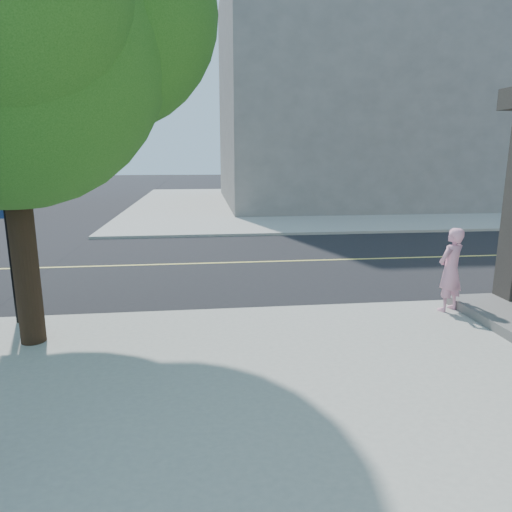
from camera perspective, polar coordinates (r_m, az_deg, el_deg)
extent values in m
plane|color=black|center=(9.93, -26.36, -7.42)|extent=(140.00, 140.00, 0.00)
cube|color=black|center=(14.07, -20.41, -1.27)|extent=(140.00, 9.00, 0.01)
cube|color=#9A9B91|center=(32.10, 11.72, 6.68)|extent=(29.00, 25.00, 0.12)
cube|color=slate|center=(32.83, 12.88, 19.11)|extent=(18.00, 16.00, 14.00)
imported|color=pink|center=(9.75, 23.22, -1.60)|extent=(0.73, 0.63, 1.68)
cylinder|color=black|center=(8.10, -27.41, 3.64)|extent=(0.40, 0.40, 3.98)
sphere|color=#2C641C|center=(8.19, -29.40, 22.26)|extent=(4.86, 4.86, 4.86)
sphere|color=#2C641C|center=(8.62, -18.90, 27.11)|extent=(3.76, 3.76, 3.76)
cylinder|color=black|center=(9.20, -28.87, 5.99)|extent=(0.13, 0.13, 4.49)
cube|color=white|center=(9.13, -28.98, 9.32)|extent=(0.59, 0.04, 0.21)
cube|color=navy|center=(9.16, -28.63, 5.99)|extent=(0.48, 0.04, 0.59)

